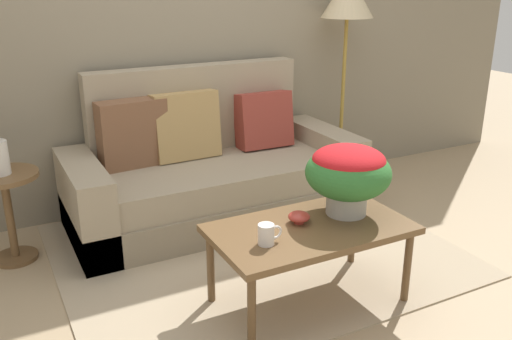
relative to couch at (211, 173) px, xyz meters
The scene contains 10 objects.
ground_plane 0.79m from the couch, 88.67° to the right, with size 14.00×14.00×0.00m, color tan.
wall_back 1.09m from the couch, 87.91° to the left, with size 6.40×0.12×2.62m, color gray.
area_rug 0.70m from the couch, 88.47° to the right, with size 2.35×1.97×0.01m, color tan.
couch is the anchor object (origin of this frame).
coffee_table 1.28m from the couch, 89.53° to the right, with size 1.02×0.57×0.45m.
side_table 1.33m from the couch, behind, with size 0.40×0.40×0.56m.
floor_lamp 1.64m from the couch, ahead, with size 0.40×0.40×1.67m.
potted_plant 1.31m from the couch, 77.80° to the right, with size 0.45×0.45×0.38m.
coffee_mug 1.39m from the couch, 101.84° to the right, with size 0.13×0.08×0.10m.
snack_bowl 1.23m from the couch, 91.07° to the right, with size 0.11×0.11×0.06m.
Camera 1 is at (-1.43, -2.68, 1.66)m, focal length 38.68 mm.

